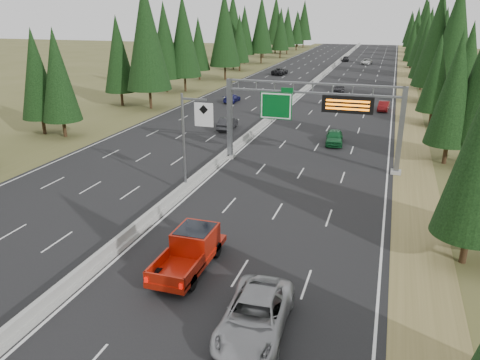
# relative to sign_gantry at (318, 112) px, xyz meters

# --- Properties ---
(road) EXTENTS (32.00, 260.00, 0.08)m
(road) POSITION_rel_sign_gantry_xyz_m (-8.92, 45.12, -5.23)
(road) COLOR black
(road) RESTS_ON ground
(shoulder_right) EXTENTS (3.60, 260.00, 0.06)m
(shoulder_right) POSITION_rel_sign_gantry_xyz_m (8.88, 45.12, -5.24)
(shoulder_right) COLOR olive
(shoulder_right) RESTS_ON ground
(shoulder_left) EXTENTS (3.60, 260.00, 0.06)m
(shoulder_left) POSITION_rel_sign_gantry_xyz_m (-26.72, 45.12, -5.24)
(shoulder_left) COLOR brown
(shoulder_left) RESTS_ON ground
(median_barrier) EXTENTS (0.70, 260.00, 0.85)m
(median_barrier) POSITION_rel_sign_gantry_xyz_m (-8.92, 45.12, -4.85)
(median_barrier) COLOR gray
(median_barrier) RESTS_ON road
(sign_gantry) EXTENTS (16.75, 0.98, 7.80)m
(sign_gantry) POSITION_rel_sign_gantry_xyz_m (0.00, 0.00, 0.00)
(sign_gantry) COLOR slate
(sign_gantry) RESTS_ON road
(hov_sign_pole) EXTENTS (2.80, 0.50, 8.00)m
(hov_sign_pole) POSITION_rel_sign_gantry_xyz_m (-8.33, -9.92, -0.54)
(hov_sign_pole) COLOR slate
(hov_sign_pole) RESTS_ON road
(tree_row_right) EXTENTS (10.98, 240.17, 18.91)m
(tree_row_right) POSITION_rel_sign_gantry_xyz_m (13.30, 36.68, 3.80)
(tree_row_right) COLOR black
(tree_row_right) RESTS_ON ground
(tree_row_left) EXTENTS (12.33, 240.32, 18.76)m
(tree_row_left) POSITION_rel_sign_gantry_xyz_m (-31.09, 38.96, 4.04)
(tree_row_left) COLOR black
(tree_row_left) RESTS_ON ground
(silver_minivan) EXTENTS (3.15, 6.31, 1.72)m
(silver_minivan) POSITION_rel_sign_gantry_xyz_m (1.29, -25.07, -4.33)
(silver_minivan) COLOR #9B9CA0
(silver_minivan) RESTS_ON road
(red_pickup) EXTENTS (2.28, 6.38, 2.08)m
(red_pickup) POSITION_rel_sign_gantry_xyz_m (-3.81, -20.34, -4.04)
(red_pickup) COLOR black
(red_pickup) RESTS_ON road
(car_ahead_green) EXTENTS (2.28, 4.72, 1.55)m
(car_ahead_green) POSITION_rel_sign_gantry_xyz_m (0.71, 8.46, -4.41)
(car_ahead_green) COLOR #145829
(car_ahead_green) RESTS_ON road
(car_ahead_dkred) EXTENTS (1.71, 4.24, 1.37)m
(car_ahead_dkred) POSITION_rel_sign_gantry_xyz_m (5.31, 29.10, -4.50)
(car_ahead_dkred) COLOR #600D0F
(car_ahead_dkred) RESTS_ON road
(car_ahead_dkgrey) EXTENTS (2.30, 4.69, 1.31)m
(car_ahead_dkgrey) POSITION_rel_sign_gantry_xyz_m (-2.79, 44.19, -4.53)
(car_ahead_dkgrey) COLOR black
(car_ahead_dkgrey) RESTS_ON road
(car_ahead_white) EXTENTS (2.88, 5.49, 1.47)m
(car_ahead_white) POSITION_rel_sign_gantry_xyz_m (-1.10, 93.51, -4.45)
(car_ahead_white) COLOR silver
(car_ahead_white) RESTS_ON road
(car_ahead_far) EXTENTS (1.92, 4.38, 1.47)m
(car_ahead_far) POSITION_rel_sign_gantry_xyz_m (-7.42, 100.01, -4.46)
(car_ahead_far) COLOR black
(car_ahead_far) RESTS_ON road
(car_onc_near) EXTENTS (1.92, 4.67, 1.51)m
(car_onc_near) POSITION_rel_sign_gantry_xyz_m (-12.71, 11.25, -4.44)
(car_onc_near) COLOR black
(car_onc_near) RESTS_ON road
(car_onc_blue) EXTENTS (1.83, 4.46, 1.29)m
(car_onc_blue) POSITION_rel_sign_gantry_xyz_m (-18.11, 28.78, -4.54)
(car_onc_blue) COLOR navy
(car_onc_blue) RESTS_ON road
(car_onc_white) EXTENTS (2.35, 5.00, 1.65)m
(car_onc_white) POSITION_rel_sign_gantry_xyz_m (-10.42, 34.39, -4.36)
(car_onc_white) COLOR white
(car_onc_white) RESTS_ON road
(car_onc_far) EXTENTS (3.08, 5.85, 1.57)m
(car_onc_far) POSITION_rel_sign_gantry_xyz_m (-18.65, 64.64, -4.40)
(car_onc_far) COLOR black
(car_onc_far) RESTS_ON road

